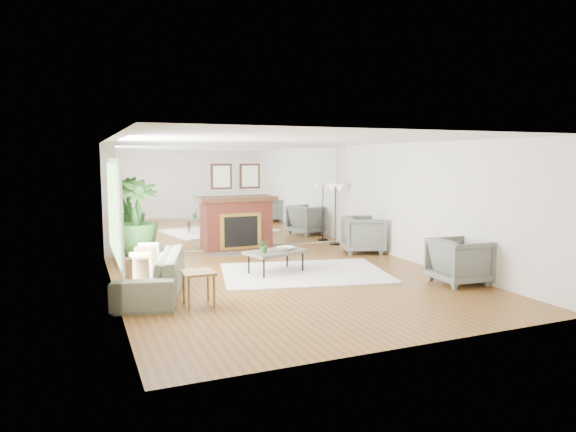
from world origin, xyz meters
name	(u,v)px	position (x,y,z in m)	size (l,w,h in m)	color
ground	(292,281)	(0.00, 0.00, 0.00)	(7.00, 7.00, 0.00)	brown
wall_left	(114,219)	(-2.99, 0.00, 1.25)	(0.02, 7.00, 2.50)	white
wall_right	(431,205)	(2.99, 0.00, 1.25)	(0.02, 7.00, 2.50)	white
wall_back	(235,197)	(0.00, 3.49, 1.25)	(6.00, 0.02, 2.50)	white
mirror_panel	(235,197)	(0.00, 3.47, 1.25)	(5.40, 0.04, 2.40)	silver
window_panel	(114,210)	(-2.96, 0.40, 1.35)	(0.04, 2.40, 1.50)	#B2E09E
fireplace	(238,223)	(0.00, 3.26, 0.66)	(1.85, 0.83, 2.05)	maroon
area_rug	(304,273)	(0.42, 0.40, 0.02)	(3.04, 2.17, 0.03)	white
coffee_table	(276,253)	(-0.08, 0.61, 0.41)	(1.26, 0.95, 0.45)	#5D5349
sofa	(152,274)	(-2.45, 0.03, 0.33)	(2.29, 0.89, 0.67)	#6C715A
armchair_back	(363,234)	(2.60, 1.90, 0.42)	(0.90, 0.93, 0.85)	slate
armchair_front	(459,261)	(2.60, -1.32, 0.40)	(0.86, 0.88, 0.80)	slate
side_table	(199,277)	(-1.90, -0.93, 0.44)	(0.46, 0.46, 0.53)	olive
potted_ficus	(137,220)	(-2.39, 2.45, 0.93)	(0.84, 0.84, 1.75)	black
floor_lamp	(335,193)	(2.49, 3.10, 1.31)	(0.50, 0.28, 1.54)	black
tabletop_plant	(264,245)	(-0.35, 0.51, 0.58)	(0.24, 0.21, 0.27)	#346425
fruit_bowl	(284,249)	(0.07, 0.57, 0.48)	(0.28, 0.28, 0.07)	olive
book	(284,248)	(0.17, 0.80, 0.46)	(0.19, 0.26, 0.02)	olive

